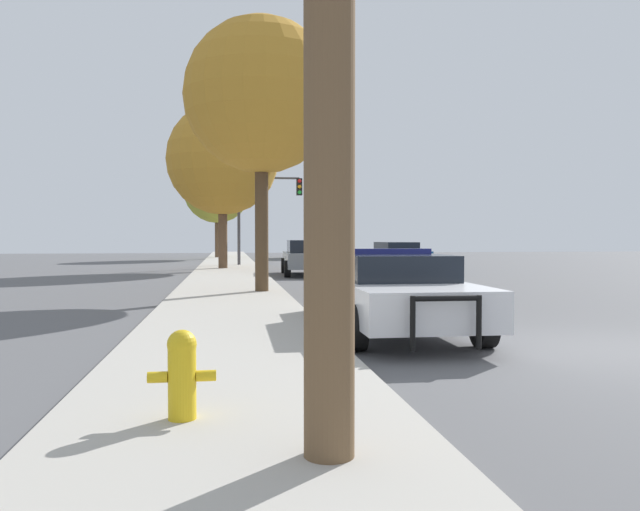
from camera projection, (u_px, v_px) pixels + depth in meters
name	position (u px, v px, depth m)	size (l,w,h in m)	color
ground_plane	(601.00, 350.00, 8.67)	(110.00, 110.00, 0.00)	#565659
sidewalk_left	(231.00, 356.00, 7.92)	(3.00, 110.00, 0.13)	#ADA89E
police_car	(393.00, 290.00, 10.26)	(2.13, 5.04, 1.38)	white
fire_hydrant	(182.00, 372.00, 4.93)	(0.53, 0.23, 0.71)	gold
traffic_light	(265.00, 201.00, 32.83)	(3.42, 0.35, 4.72)	#424247
car_background_oncoming	(397.00, 255.00, 28.95)	(2.09, 4.69, 1.35)	navy
car_background_midblock	(306.00, 257.00, 25.79)	(2.07, 4.72, 1.45)	slate
box_truck	(326.00, 235.00, 46.80)	(2.84, 7.55, 3.19)	#B7B7BC
tree_sidewalk_mid	(223.00, 159.00, 28.99)	(5.19, 5.19, 7.68)	brown
tree_sidewalk_near	(261.00, 96.00, 16.55)	(4.12, 4.12, 7.27)	#4C3823
tree_sidewalk_far	(217.00, 190.00, 44.73)	(4.81, 4.81, 7.28)	brown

